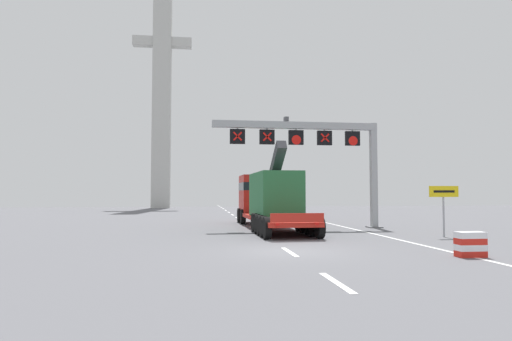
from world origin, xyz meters
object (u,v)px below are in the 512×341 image
Objects in this scene: crash_barrier_striped at (470,244)px; bridge_pylon_distant at (162,71)px; heavy_haul_truck_red at (267,198)px; exit_sign_yellow at (444,198)px; overhead_lane_gantry at (317,143)px.

bridge_pylon_distant is at bearing 106.29° from crash_barrier_striped.
heavy_haul_truck_red is 11.11m from exit_sign_yellow.
heavy_haul_truck_red is (-3.10, 1.19, -3.63)m from overhead_lane_gantry.
exit_sign_yellow reaches higher than crash_barrier_striped.
heavy_haul_truck_red is 15.17m from crash_barrier_striped.
exit_sign_yellow is (8.10, -7.60, 0.06)m from heavy_haul_truck_red.
bridge_pylon_distant is (-18.48, 46.47, 19.15)m from exit_sign_yellow.
overhead_lane_gantry reaches higher than crash_barrier_striped.
heavy_haul_truck_red is 0.34× the size of bridge_pylon_distant.
crash_barrier_striped is 0.02× the size of bridge_pylon_distant.
bridge_pylon_distant reaches higher than heavy_haul_truck_red.
overhead_lane_gantry is at bearing -71.41° from bridge_pylon_distant.
bridge_pylon_distant is (-15.51, 53.06, 20.74)m from crash_barrier_striped.
overhead_lane_gantry reaches higher than heavy_haul_truck_red.
overhead_lane_gantry is 8.88m from exit_sign_yellow.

